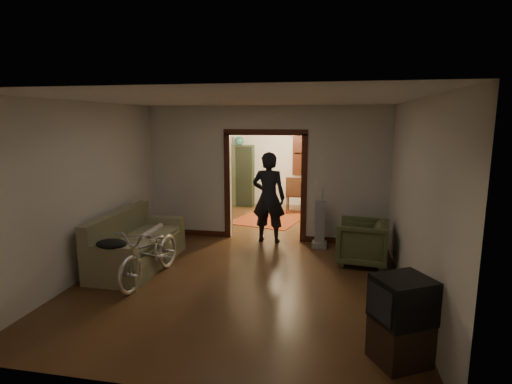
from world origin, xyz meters
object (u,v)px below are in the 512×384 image
(person, at_px, (269,197))
(desk, at_px, (326,200))
(locker, at_px, (239,176))
(bicycle, at_px, (151,253))
(armchair, at_px, (362,242))
(sofa, at_px, (138,239))

(person, relative_size, desk, 2.10)
(person, height_order, desk, person)
(locker, bearing_deg, bicycle, -101.50)
(bicycle, bearing_deg, armchair, 27.29)
(sofa, height_order, desk, sofa)
(locker, xyz_separation_m, desk, (2.54, -0.33, -0.56))
(armchair, bearing_deg, person, -110.08)
(bicycle, height_order, locker, locker)
(bicycle, bearing_deg, sofa, 137.20)
(desk, bearing_deg, locker, 169.04)
(armchair, height_order, person, person)
(sofa, distance_m, locker, 5.25)
(armchair, xyz_separation_m, locker, (-3.24, 4.36, 0.50))
(armchair, bearing_deg, locker, -135.69)
(sofa, xyz_separation_m, person, (2.00, 1.80, 0.47))
(sofa, distance_m, armchair, 3.92)
(bicycle, bearing_deg, locker, 93.97)
(sofa, bearing_deg, bicycle, -47.81)
(person, distance_m, locker, 3.68)
(bicycle, xyz_separation_m, desk, (2.63, 5.41, -0.12))
(person, bearing_deg, bicycle, 60.68)
(bicycle, relative_size, person, 0.90)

